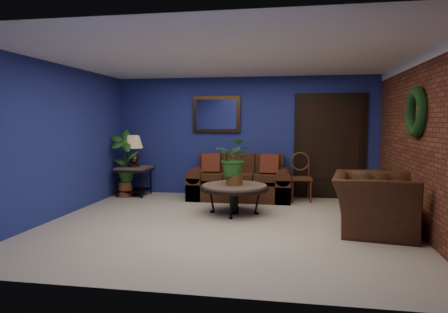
% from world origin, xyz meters
% --- Properties ---
extents(floor, '(5.50, 5.50, 0.00)m').
position_xyz_m(floor, '(0.00, 0.00, 0.00)').
color(floor, '#BEAF9D').
rests_on(floor, ground).
extents(wall_back, '(5.50, 0.04, 2.50)m').
position_xyz_m(wall_back, '(0.00, 2.50, 1.25)').
color(wall_back, navy).
rests_on(wall_back, ground).
extents(wall_left, '(0.04, 5.00, 2.50)m').
position_xyz_m(wall_left, '(-2.75, 0.00, 1.25)').
color(wall_left, navy).
rests_on(wall_left, ground).
extents(wall_right_brick, '(0.04, 5.00, 2.50)m').
position_xyz_m(wall_right_brick, '(2.75, 0.00, 1.25)').
color(wall_right_brick, brown).
rests_on(wall_right_brick, ground).
extents(ceiling, '(5.50, 5.00, 0.02)m').
position_xyz_m(ceiling, '(0.00, 0.00, 2.50)').
color(ceiling, white).
rests_on(ceiling, wall_back).
extents(crown_molding, '(0.03, 5.00, 0.14)m').
position_xyz_m(crown_molding, '(2.72, 0.00, 2.43)').
color(crown_molding, white).
rests_on(crown_molding, wall_right_brick).
extents(wall_mirror, '(1.02, 0.06, 0.77)m').
position_xyz_m(wall_mirror, '(-0.60, 2.46, 1.72)').
color(wall_mirror, '#442F15').
rests_on(wall_mirror, wall_back).
extents(closet_door, '(1.44, 0.06, 2.18)m').
position_xyz_m(closet_door, '(1.75, 2.47, 1.05)').
color(closet_door, black).
rests_on(closet_door, wall_back).
extents(wreath, '(0.16, 0.72, 0.72)m').
position_xyz_m(wreath, '(2.69, 0.05, 1.70)').
color(wreath, black).
rests_on(wreath, wall_right_brick).
extents(sofa, '(2.03, 0.88, 0.91)m').
position_xyz_m(sofa, '(-0.03, 2.08, 0.30)').
color(sofa, '#432513').
rests_on(sofa, ground).
extents(coffee_table, '(1.16, 1.16, 0.50)m').
position_xyz_m(coffee_table, '(0.04, 0.74, 0.44)').
color(coffee_table, '#4D4843').
rests_on(coffee_table, ground).
extents(end_table, '(0.67, 0.67, 0.62)m').
position_xyz_m(end_table, '(-2.30, 2.05, 0.47)').
color(end_table, '#4D4843').
rests_on(end_table, ground).
extents(table_lamp, '(0.39, 0.39, 0.64)m').
position_xyz_m(table_lamp, '(-2.30, 2.05, 1.03)').
color(table_lamp, '#442F15').
rests_on(table_lamp, end_table).
extents(side_chair, '(0.44, 0.44, 0.96)m').
position_xyz_m(side_chair, '(1.17, 2.12, 0.54)').
color(side_chair, brown).
rests_on(side_chair, ground).
extents(armchair, '(1.29, 1.42, 0.82)m').
position_xyz_m(armchair, '(2.15, -0.02, 0.41)').
color(armchair, '#432513').
rests_on(armchair, ground).
extents(coffee_plant, '(0.73, 0.68, 0.79)m').
position_xyz_m(coffee_plant, '(0.04, 0.74, 0.93)').
color(coffee_plant, brown).
rests_on(coffee_plant, coffee_table).
extents(floor_plant, '(0.44, 0.39, 0.84)m').
position_xyz_m(floor_plant, '(2.35, 0.62, 0.44)').
color(floor_plant, brown).
rests_on(floor_plant, ground).
extents(tall_plant, '(0.68, 0.53, 1.41)m').
position_xyz_m(tall_plant, '(-2.45, 1.92, 0.76)').
color(tall_plant, brown).
rests_on(tall_plant, ground).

